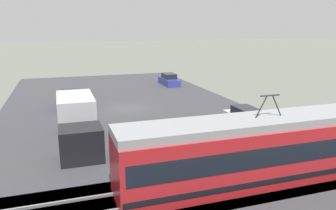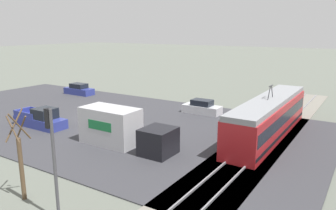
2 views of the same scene
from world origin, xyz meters
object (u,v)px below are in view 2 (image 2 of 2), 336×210
Objects in this scene: street_tree at (21,160)px; traffic_light_pole at (53,150)px; sedan_car_0 at (79,90)px; sedan_car_1 at (202,108)px; pickup_truck at (41,119)px; box_truck at (121,129)px; light_rail_tram at (269,118)px.

traffic_light_pole is at bearing 83.96° from street_tree.
sedan_car_0 is 0.89× the size of street_tree.
street_tree is (-0.34, -3.25, -1.34)m from traffic_light_pole.
street_tree is at bearing 0.59° from sedan_car_1.
sedan_car_1 is (0.32, 20.15, -0.02)m from sedan_car_0.
pickup_truck is 14.58m from street_tree.
pickup_truck is at bearing -145.27° from sedan_car_0.
pickup_truck is 1.31× the size of sedan_car_1.
box_truck is 1.93× the size of sedan_car_1.
sedan_car_1 is (-13.16, 10.81, -0.09)m from pickup_truck.
street_tree is (18.45, -8.37, 0.60)m from light_rail_tram.
traffic_light_pole reaches higher than pickup_truck.
traffic_light_pole is at bearing 23.04° from box_truck.
traffic_light_pole is at bearing 8.64° from sedan_car_1.
box_truck is at bearing -46.09° from light_rail_tram.
sedan_car_0 is at bearing -134.49° from traffic_light_pole.
street_tree is at bearing -24.39° from light_rail_tram.
light_rail_tram is 19.58m from traffic_light_pole.
light_rail_tram is 9.58m from sedan_car_1.
street_tree reaches higher than sedan_car_1.
box_truck reaches higher than sedan_car_0.
box_truck is 13.10m from sedan_car_1.
light_rail_tram reaches higher than sedan_car_1.
traffic_light_pole reaches higher than sedan_car_1.
traffic_light_pole is (23.21, 23.63, 2.94)m from sedan_car_0.
sedan_car_0 is (-13.47, -9.34, -0.07)m from pickup_truck.
traffic_light_pole reaches higher than sedan_car_0.
sedan_car_0 is 20.15m from sedan_car_1.
sedan_car_0 is at bearing -138.29° from street_tree.
traffic_light_pole is 1.12× the size of street_tree.
pickup_truck is 1.11× the size of street_tree.
sedan_car_0 reaches higher than sedan_car_1.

